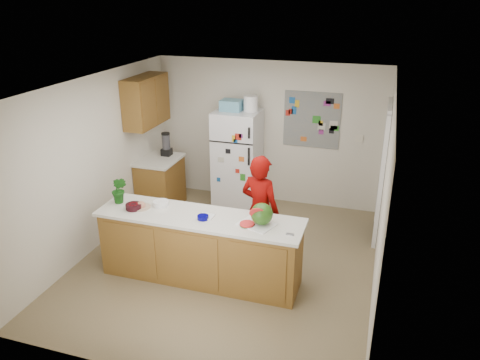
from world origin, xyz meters
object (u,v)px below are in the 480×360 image
(cherry_bowl, at_px, (134,207))
(refrigerator, at_px, (237,159))
(watermelon, at_px, (262,214))
(person, at_px, (260,211))

(cherry_bowl, bearing_deg, refrigerator, 75.31)
(watermelon, xyz_separation_m, cherry_bowl, (-1.71, -0.07, -0.11))
(person, xyz_separation_m, cherry_bowl, (-1.52, -0.69, 0.16))
(person, bearing_deg, watermelon, 123.26)
(refrigerator, relative_size, watermelon, 6.26)
(watermelon, relative_size, cherry_bowl, 1.30)
(refrigerator, height_order, watermelon, refrigerator)
(person, relative_size, watermelon, 5.85)
(refrigerator, xyz_separation_m, watermelon, (1.07, -2.37, 0.22))
(watermelon, height_order, cherry_bowl, watermelon)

